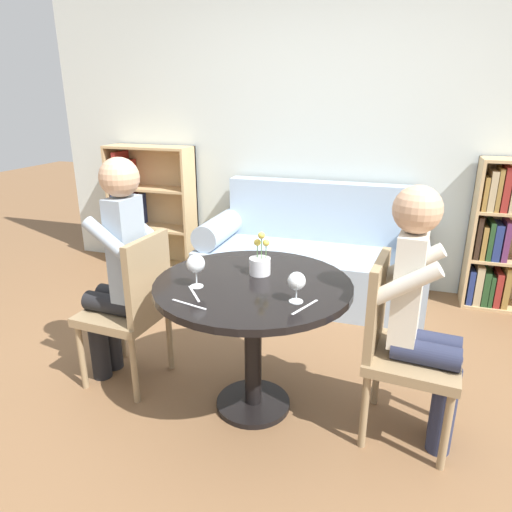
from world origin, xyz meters
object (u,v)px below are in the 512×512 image
bookshelf_right (511,239)px  chair_right (399,343)px  bookshelf_left (145,212)px  person_right (423,312)px  flower_vase (260,263)px  wine_glass_left (196,265)px  person_left (118,268)px  couch (312,260)px  chair_left (133,304)px  wine_glass_right (297,282)px

bookshelf_right → chair_right: (-0.79, -1.79, -0.06)m
bookshelf_left → chair_right: bookshelf_left is taller
person_right → flower_vase: (-0.80, 0.09, 0.12)m
bookshelf_left → wine_glass_left: bookshelf_left is taller
bookshelf_left → flower_vase: 2.44m
bookshelf_right → person_left: size_ratio=0.89×
chair_right → flower_vase: size_ratio=3.94×
person_left → chair_right: bearing=94.0°
person_left → person_right: bearing=93.5°
bookshelf_left → bookshelf_right: (3.22, -0.00, 0.02)m
couch → person_left: person_left is taller
bookshelf_left → chair_left: size_ratio=1.30×
bookshelf_left → bookshelf_right: bearing=-0.0°
person_left → wine_glass_left: person_left is taller
person_left → flower_vase: (0.80, 0.09, 0.09)m
person_right → wine_glass_left: size_ratio=7.65×
wine_glass_right → chair_left: bearing=169.5°
couch → bookshelf_left: (-1.72, 0.27, 0.22)m
couch → chair_left: couch is taller
person_left → person_right: (1.60, -0.01, -0.03)m
chair_right → person_right: person_right is taller
chair_right → wine_glass_right: 0.60m
chair_left → flower_vase: size_ratio=3.94×
couch → person_right: person_right is taller
chair_left → person_right: bearing=93.8°
bookshelf_right → chair_left: bearing=-140.8°
person_right → wine_glass_left: 1.07m
bookshelf_right → chair_right: size_ratio=1.30×
couch → wine_glass_left: 1.80m
flower_vase → chair_right: bearing=-6.3°
chair_left → person_left: 0.22m
couch → wine_glass_right: (0.26, -1.73, 0.51)m
flower_vase → bookshelf_right: bearing=48.8°
bookshelf_left → bookshelf_right: size_ratio=1.00×
bookshelf_left → person_right: (2.52, -1.81, 0.14)m
chair_left → person_right: person_right is taller
chair_left → wine_glass_right: size_ratio=6.37×
chair_right → person_right: (0.09, -0.01, 0.18)m
chair_left → flower_vase: flower_vase is taller
person_right → person_left: bearing=95.3°
bookshelf_right → flower_vase: (-1.50, -1.71, 0.23)m
wine_glass_left → bookshelf_left: bearing=126.9°
chair_left → chair_right: bearing=94.4°
bookshelf_right → wine_glass_right: 2.36m
bookshelf_left → wine_glass_right: bearing=-45.3°
wine_glass_right → chair_right: bearing=23.2°
person_right → wine_glass_right: 0.60m
person_left → person_right: 1.60m
bookshelf_left → chair_right: bearing=-36.4°
bookshelf_right → wine_glass_right: (-1.25, -1.99, 0.27)m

